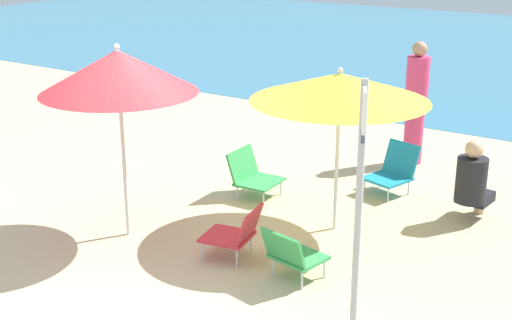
{
  "coord_description": "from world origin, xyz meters",
  "views": [
    {
      "loc": [
        4.77,
        -4.98,
        3.25
      ],
      "look_at": [
        0.59,
        1.31,
        0.7
      ],
      "focal_mm": 49.65,
      "sensor_mm": 36.0,
      "label": 1
    }
  ],
  "objects_px": {
    "umbrella_red": "(118,72)",
    "beach_chair_b": "(393,170)",
    "person_b": "(473,181)",
    "beach_chair_a": "(236,232)",
    "person_a": "(416,103)",
    "warning_sign": "(360,173)",
    "beach_chair_c": "(252,174)",
    "beach_chair_d": "(292,253)",
    "umbrella_yellow": "(340,87)"
  },
  "relations": [
    {
      "from": "beach_chair_b",
      "to": "umbrella_red",
      "type": "bearing_deg",
      "value": -18.06
    },
    {
      "from": "beach_chair_d",
      "to": "beach_chair_a",
      "type": "bearing_deg",
      "value": 94.98
    },
    {
      "from": "beach_chair_a",
      "to": "umbrella_red",
      "type": "bearing_deg",
      "value": -3.62
    },
    {
      "from": "umbrella_red",
      "to": "beach_chair_b",
      "type": "distance_m",
      "value": 3.7
    },
    {
      "from": "beach_chair_b",
      "to": "beach_chair_a",
      "type": "bearing_deg",
      "value": 3.94
    },
    {
      "from": "umbrella_yellow",
      "to": "umbrella_red",
      "type": "bearing_deg",
      "value": -142.42
    },
    {
      "from": "umbrella_yellow",
      "to": "beach_chair_a",
      "type": "xyz_separation_m",
      "value": [
        -0.48,
        -1.22,
        -1.31
      ]
    },
    {
      "from": "person_a",
      "to": "person_b",
      "type": "relative_size",
      "value": 1.77
    },
    {
      "from": "umbrella_red",
      "to": "warning_sign",
      "type": "distance_m",
      "value": 2.95
    },
    {
      "from": "beach_chair_c",
      "to": "warning_sign",
      "type": "height_order",
      "value": "warning_sign"
    },
    {
      "from": "beach_chair_c",
      "to": "umbrella_yellow",
      "type": "bearing_deg",
      "value": -16.17
    },
    {
      "from": "umbrella_red",
      "to": "beach_chair_c",
      "type": "bearing_deg",
      "value": 74.2
    },
    {
      "from": "umbrella_yellow",
      "to": "beach_chair_c",
      "type": "height_order",
      "value": "umbrella_yellow"
    },
    {
      "from": "umbrella_red",
      "to": "beach_chair_b",
      "type": "xyz_separation_m",
      "value": [
        1.89,
        2.8,
        -1.51
      ]
    },
    {
      "from": "umbrella_red",
      "to": "beach_chair_d",
      "type": "relative_size",
      "value": 3.66
    },
    {
      "from": "beach_chair_a",
      "to": "beach_chair_b",
      "type": "xyz_separation_m",
      "value": [
        0.56,
        2.63,
        0.0
      ]
    },
    {
      "from": "person_a",
      "to": "person_b",
      "type": "bearing_deg",
      "value": 62.24
    },
    {
      "from": "umbrella_red",
      "to": "beach_chair_d",
      "type": "height_order",
      "value": "umbrella_red"
    },
    {
      "from": "warning_sign",
      "to": "person_b",
      "type": "bearing_deg",
      "value": 62.42
    },
    {
      "from": "beach_chair_d",
      "to": "person_b",
      "type": "bearing_deg",
      "value": -11.02
    },
    {
      "from": "beach_chair_c",
      "to": "beach_chair_d",
      "type": "relative_size",
      "value": 1.02
    },
    {
      "from": "beach_chair_b",
      "to": "beach_chair_c",
      "type": "distance_m",
      "value": 1.78
    },
    {
      "from": "umbrella_red",
      "to": "person_a",
      "type": "bearing_deg",
      "value": 67.76
    },
    {
      "from": "umbrella_red",
      "to": "beach_chair_b",
      "type": "bearing_deg",
      "value": 55.91
    },
    {
      "from": "umbrella_red",
      "to": "person_a",
      "type": "relative_size",
      "value": 1.21
    },
    {
      "from": "beach_chair_b",
      "to": "warning_sign",
      "type": "xyz_separation_m",
      "value": [
        1.01,
        -3.17,
        1.1
      ]
    },
    {
      "from": "umbrella_red",
      "to": "warning_sign",
      "type": "xyz_separation_m",
      "value": [
        2.9,
        -0.38,
        -0.4
      ]
    },
    {
      "from": "beach_chair_c",
      "to": "beach_chair_d",
      "type": "height_order",
      "value": "beach_chair_c"
    },
    {
      "from": "warning_sign",
      "to": "umbrella_yellow",
      "type": "bearing_deg",
      "value": 95.95
    },
    {
      "from": "person_a",
      "to": "person_b",
      "type": "height_order",
      "value": "person_a"
    },
    {
      "from": "umbrella_red",
      "to": "beach_chair_c",
      "type": "xyz_separation_m",
      "value": [
        0.48,
        1.71,
        -1.52
      ]
    },
    {
      "from": "beach_chair_c",
      "to": "warning_sign",
      "type": "bearing_deg",
      "value": -43.44
    },
    {
      "from": "umbrella_red",
      "to": "beach_chair_c",
      "type": "distance_m",
      "value": 2.34
    },
    {
      "from": "umbrella_yellow",
      "to": "warning_sign",
      "type": "relative_size",
      "value": 0.89
    },
    {
      "from": "beach_chair_a",
      "to": "person_b",
      "type": "height_order",
      "value": "person_b"
    },
    {
      "from": "warning_sign",
      "to": "beach_chair_d",
      "type": "bearing_deg",
      "value": 126.0
    },
    {
      "from": "person_a",
      "to": "warning_sign",
      "type": "bearing_deg",
      "value": 38.35
    },
    {
      "from": "beach_chair_b",
      "to": "beach_chair_d",
      "type": "relative_size",
      "value": 1.22
    },
    {
      "from": "beach_chair_a",
      "to": "beach_chair_b",
      "type": "distance_m",
      "value": 2.69
    },
    {
      "from": "umbrella_yellow",
      "to": "warning_sign",
      "type": "bearing_deg",
      "value": -58.2
    },
    {
      "from": "beach_chair_d",
      "to": "beach_chair_b",
      "type": "bearing_deg",
      "value": 14.1
    },
    {
      "from": "person_b",
      "to": "warning_sign",
      "type": "xyz_separation_m",
      "value": [
        -0.08,
        -2.81,
        0.92
      ]
    },
    {
      "from": "umbrella_yellow",
      "to": "beach_chair_b",
      "type": "xyz_separation_m",
      "value": [
        0.09,
        1.41,
        -1.31
      ]
    },
    {
      "from": "beach_chair_d",
      "to": "umbrella_yellow",
      "type": "bearing_deg",
      "value": 20.89
    },
    {
      "from": "beach_chair_c",
      "to": "person_b",
      "type": "distance_m",
      "value": 2.61
    },
    {
      "from": "beach_chair_c",
      "to": "beach_chair_d",
      "type": "distance_m",
      "value": 2.24
    },
    {
      "from": "umbrella_yellow",
      "to": "warning_sign",
      "type": "height_order",
      "value": "warning_sign"
    },
    {
      "from": "person_b",
      "to": "beach_chair_a",
      "type": "bearing_deg",
      "value": 149.45
    },
    {
      "from": "beach_chair_b",
      "to": "beach_chair_d",
      "type": "height_order",
      "value": "beach_chair_b"
    },
    {
      "from": "umbrella_red",
      "to": "beach_chair_b",
      "type": "height_order",
      "value": "umbrella_red"
    }
  ]
}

